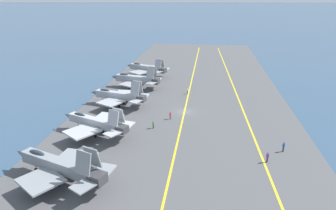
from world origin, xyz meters
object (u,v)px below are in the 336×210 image
Objects in this scene: parked_jet_fifth at (146,68)px; crew_red_vest at (170,115)px; parked_jet_fourth at (135,79)px; crew_green_vest at (153,124)px; crew_white_vest at (188,91)px; crew_purple_vest at (268,157)px; crew_blue_vest at (284,146)px; parked_jet_nearest at (58,165)px; parked_jet_second at (95,122)px; parked_jet_third at (118,95)px.

parked_jet_fifth is 38.15m from crew_red_vest.
parked_jet_fourth reaches higher than crew_green_vest.
crew_red_vest is (-35.89, -12.80, -1.73)m from parked_jet_fifth.
crew_white_vest is at bearing -7.68° from crew_red_vest.
crew_white_vest is (-3.73, -15.60, -1.76)m from parked_jet_fourth.
crew_purple_vest is (-37.72, -31.34, -1.71)m from parked_jet_fourth.
crew_green_vest is 0.93× the size of crew_blue_vest.
parked_jet_fifth reaches higher than crew_green_vest.
crew_purple_vest is 23.52m from crew_green_vest.
parked_jet_second is (15.56, 0.23, 0.03)m from parked_jet_nearest.
crew_green_vest is at bearing -67.37° from parked_jet_second.
parked_jet_nearest is at bearing 179.85° from parked_jet_fourth.
parked_jet_second reaches higher than crew_red_vest.
crew_white_vest is (18.20, -2.46, 0.01)m from crew_red_vest.
parked_jet_fifth is 8.51× the size of crew_blue_vest.
crew_purple_vest is (-15.78, -18.19, 0.07)m from crew_red_vest.
crew_blue_vest is at bearing -118.58° from crew_red_vest.
parked_jet_nearest is 15.56m from parked_jet_second.
parked_jet_nearest is 61.17m from parked_jet_fifth.
parked_jet_fourth reaches higher than crew_blue_vest.
parked_jet_nearest is 32.90m from crew_purple_vest.
crew_purple_vest is 37.45m from crew_white_vest.
crew_blue_vest reaches higher than crew_green_vest.
parked_jet_fourth is (31.64, -0.36, 0.07)m from parked_jet_second.
crew_white_vest is 1.01× the size of crew_green_vest.
parked_jet_fourth reaches higher than parked_jet_fifth.
crew_purple_vest is at bearing -130.94° from crew_red_vest.
parked_jet_fourth is at bearing -0.65° from parked_jet_second.
parked_jet_second is 1.03× the size of parked_jet_third.
parked_jet_third is at bearing 0.98° from parked_jet_nearest.
crew_white_vest is (-17.69, -15.25, -1.72)m from parked_jet_fifth.
parked_jet_nearest reaches higher than parked_jet_second.
parked_jet_second is at bearing 79.15° from crew_purple_vest.
crew_purple_vest is 5.27m from crew_blue_vest.
parked_jet_nearest is 1.14× the size of parked_jet_third.
crew_green_vest is at bearing 63.43° from crew_purple_vest.
parked_jet_nearest reaches higher than crew_blue_vest.
parked_jet_third reaches higher than crew_red_vest.
crew_blue_vest is at bearing -147.43° from crew_white_vest.
crew_white_vest is 35.57m from crew_blue_vest.
parked_jet_second is at bearing 86.64° from crew_blue_vest.
crew_red_vest is (9.71, -13.50, -1.70)m from parked_jet_second.
crew_blue_vest is at bearing -134.13° from parked_jet_fourth.
parked_jet_fifth is 42.38m from crew_green_vest.
crew_red_vest is 24.60m from crew_blue_vest.
crew_blue_vest is (-11.77, -21.61, 0.08)m from crew_red_vest.
crew_blue_vest is (4.01, -3.41, 0.01)m from crew_purple_vest.
crew_red_vest is 1.00× the size of crew_green_vest.
parked_jet_fourth is 13.97m from parked_jet_fifth.
parked_jet_fourth reaches higher than crew_red_vest.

